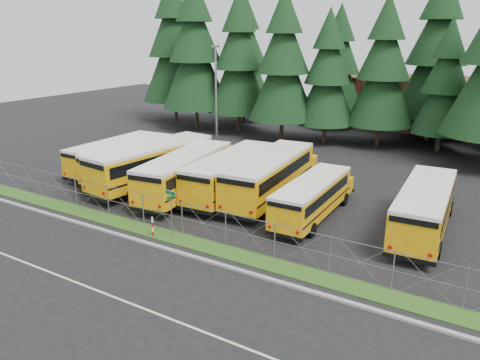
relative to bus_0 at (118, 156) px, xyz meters
name	(u,v)px	position (x,y,z in m)	size (l,w,h in m)	color
ground	(207,232)	(13.53, -6.44, -1.36)	(120.00, 120.00, 0.00)	black
curb	(173,251)	(13.53, -9.54, -1.30)	(50.00, 0.25, 0.12)	gray
grass_verge	(189,242)	(13.53, -8.14, -1.33)	(50.00, 1.40, 0.06)	#1F4814
road_lane_line	(105,293)	(13.53, -14.44, -1.36)	(50.00, 0.12, 0.01)	beige
chainlink_fence	(196,222)	(13.53, -7.44, -0.36)	(44.00, 0.10, 2.00)	gray
brick_building	(438,104)	(19.53, 33.56, 1.64)	(22.00, 10.00, 6.00)	brown
bus_0	(118,156)	(0.00, 0.00, 0.00)	(2.45, 10.39, 2.72)	orange
bus_1	(135,160)	(2.29, -0.44, 0.06)	(2.55, 10.82, 2.84)	orange
bus_2	(157,165)	(5.18, -1.13, 0.26)	(2.93, 12.41, 3.25)	orange
bus_3	(188,174)	(8.52, -1.54, 0.16)	(2.75, 11.64, 3.05)	orange
bus_4	(234,174)	(11.37, 0.07, 0.16)	(2.73, 11.59, 3.04)	orange
bus_5	(272,177)	(14.12, 0.73, 0.23)	(2.87, 12.14, 3.18)	orange
bus_6	(314,199)	(18.04, -1.10, -0.08)	(2.31, 9.80, 2.57)	orange
bus_east	(425,209)	(24.44, 0.09, 0.09)	(2.62, 11.09, 2.91)	orange
street_sign	(171,204)	(12.24, -8.03, 0.67)	(0.84, 0.55, 2.81)	gray
striped_bollard	(153,227)	(11.26, -8.58, -0.76)	(0.11, 0.11, 1.20)	#B20C0C
light_standard	(216,97)	(3.64, 9.40, 4.14)	(0.70, 0.35, 10.14)	gray
conifer_0	(173,49)	(-11.08, 21.56, 7.78)	(8.26, 8.26, 18.28)	black
conifer_1	(195,54)	(-5.36, 18.44, 7.43)	(7.95, 7.95, 17.58)	black
conifer_2	(239,62)	(-0.04, 19.54, 6.62)	(7.22, 7.22, 15.97)	black
conifer_3	(283,66)	(6.35, 17.94, 6.55)	(7.15, 7.15, 15.82)	black
conifer_4	(327,77)	(10.72, 19.39, 5.49)	(6.20, 6.20, 13.71)	black
conifer_5	(383,72)	(15.97, 20.86, 6.13)	(6.78, 6.78, 14.99)	black
conifer_6	(445,86)	(21.77, 21.45, 5.00)	(5.76, 5.76, 12.73)	black
conifer_10	(244,57)	(-2.98, 25.57, 6.84)	(7.42, 7.42, 16.40)	black
conifer_11	(338,67)	(8.94, 27.52, 5.90)	(6.57, 6.57, 14.52)	black
conifer_12	(436,56)	(19.89, 26.36, 7.50)	(8.01, 8.01, 17.72)	black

